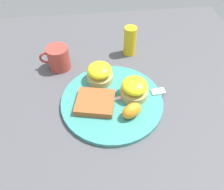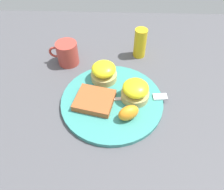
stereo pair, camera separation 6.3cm
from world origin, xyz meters
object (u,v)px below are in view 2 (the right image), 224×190
(cup, at_px, (67,53))
(orange_wedge, at_px, (128,113))
(condiment_bottle, at_px, (140,43))
(sandwich_benedict_left, at_px, (135,91))
(sandwich_benedict_right, at_px, (104,72))
(hashbrown_patty, at_px, (95,100))
(fork, at_px, (138,98))

(cup, bearing_deg, orange_wedge, 130.38)
(condiment_bottle, bearing_deg, orange_wedge, 81.49)
(sandwich_benedict_left, relative_size, sandwich_benedict_right, 1.00)
(hashbrown_patty, xyz_separation_m, orange_wedge, (-0.10, 0.05, 0.01))
(orange_wedge, distance_m, fork, 0.08)
(sandwich_benedict_right, height_order, orange_wedge, sandwich_benedict_right)
(hashbrown_patty, bearing_deg, cup, -60.19)
(fork, bearing_deg, sandwich_benedict_right, -36.77)
(cup, xyz_separation_m, condiment_bottle, (-0.25, -0.05, 0.01))
(sandwich_benedict_right, relative_size, cup, 0.82)
(cup, bearing_deg, sandwich_benedict_left, 143.13)
(fork, height_order, cup, cup)
(fork, bearing_deg, condiment_bottle, -93.68)
(sandwich_benedict_right, bearing_deg, hashbrown_patty, 77.87)
(fork, bearing_deg, orange_wedge, 67.53)
(sandwich_benedict_left, relative_size, cup, 0.82)
(orange_wedge, height_order, cup, cup)
(orange_wedge, bearing_deg, sandwich_benedict_left, -105.45)
(cup, bearing_deg, fork, 144.02)
(sandwich_benedict_left, distance_m, cup, 0.29)
(hashbrown_patty, relative_size, condiment_bottle, 1.01)
(orange_wedge, xyz_separation_m, cup, (0.21, -0.25, 0.00))
(sandwich_benedict_right, xyz_separation_m, orange_wedge, (-0.08, 0.15, -0.01))
(cup, bearing_deg, sandwich_benedict_right, 144.66)
(fork, bearing_deg, sandwich_benedict_left, -8.47)
(fork, distance_m, cup, 0.30)
(orange_wedge, height_order, condiment_bottle, condiment_bottle)
(sandwich_benedict_left, height_order, fork, sandwich_benedict_left)
(fork, xyz_separation_m, condiment_bottle, (-0.01, -0.22, 0.04))
(sandwich_benedict_left, xyz_separation_m, orange_wedge, (0.02, 0.07, -0.01))
(cup, bearing_deg, hashbrown_patty, 119.81)
(sandwich_benedict_left, relative_size, condiment_bottle, 0.77)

